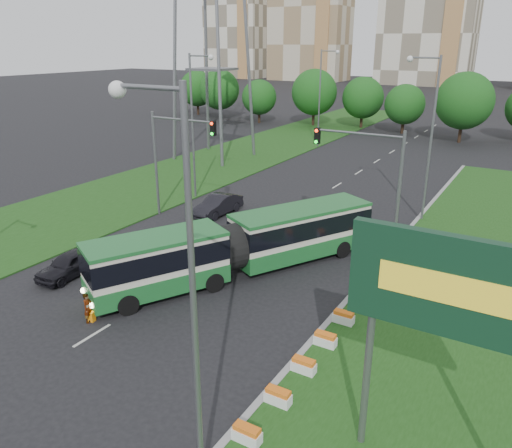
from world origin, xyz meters
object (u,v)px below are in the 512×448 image
Objects in this scene: car_left_far at (218,205)px; car_left_near at (70,264)px; billboard at (455,299)px; articulated_bus at (236,244)px; pedestrian at (88,308)px; traffic_mast_left at (171,149)px; shopping_trolley at (92,316)px; traffic_mast_median at (374,172)px.

car_left_near is at bearing -91.86° from car_left_far.
articulated_bus is at bearing 144.96° from billboard.
pedestrian is at bearing -81.43° from articulated_bus.
traffic_mast_left reaches higher than car_left_far.
billboard reaches higher than shopping_trolley.
traffic_mast_left is at bearing -135.15° from car_left_far.
billboard is at bearing -33.55° from traffic_mast_left.
car_left_far is at bearing 139.40° from billboard.
pedestrian reaches higher than shopping_trolley.
car_left_near is 8.04× the size of shopping_trolley.
traffic_mast_median is 13.52m from car_left_far.
articulated_bus is at bearing -34.57° from pedestrian.
traffic_mast_left is (-15.16, -1.00, 0.00)m from traffic_mast_median.
traffic_mast_median is at bearing 3.77° from traffic_mast_left.
billboard is 17.18m from pedestrian.
car_left_far is at bearing 174.37° from traffic_mast_median.
traffic_mast_left is 0.46× the size of articulated_bus.
shopping_trolley is at bearing -65.63° from traffic_mast_left.
car_left_far is at bearing 41.93° from traffic_mast_left.
articulated_bus reaches higher than shopping_trolley.
billboard is 17.30m from shopping_trolley.
billboard is 1.00× the size of traffic_mast_median.
billboard is at bearing -37.68° from car_left_far.
car_left_near is at bearing -82.95° from traffic_mast_left.
billboard is 27.16m from traffic_mast_left.
car_left_far is 8.97× the size of shopping_trolley.
articulated_bus is (-5.75, -6.73, -3.59)m from traffic_mast_median.
traffic_mast_median is 1.90× the size of car_left_near.
traffic_mast_left is 5.68m from car_left_far.
traffic_mast_median is 18.17m from pedestrian.
car_left_far is 3.07× the size of pedestrian.
traffic_mast_median is 1.00× the size of traffic_mast_left.
pedestrian is (3.83, -16.46, -0.01)m from car_left_far.
pedestrian is at bearing -65.98° from traffic_mast_left.
car_left_far is at bearing -1.55° from pedestrian.
traffic_mast_left is at bearing 146.45° from billboard.
billboard is 15.31× the size of shopping_trolley.
traffic_mast_left is 1.90× the size of car_left_near.
articulated_bus is 11.46× the size of pedestrian.
pedestrian is (6.33, -14.21, -4.59)m from traffic_mast_left.
car_left_near is at bearing 43.68° from pedestrian.
pedestrian is at bearing -73.97° from car_left_far.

